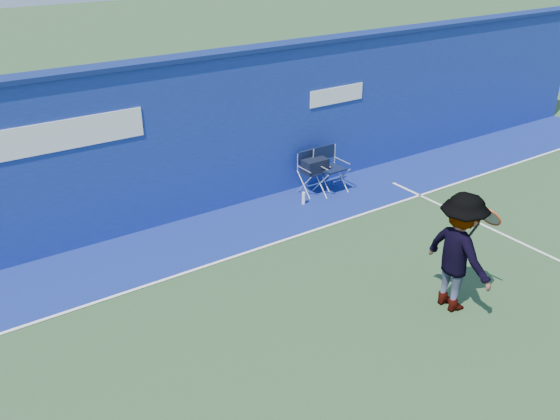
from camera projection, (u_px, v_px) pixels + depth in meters
ground at (357, 359)px, 7.84m from camera, size 80.00×80.00×0.00m
stadium_wall at (178, 140)px, 11.03m from camera, size 24.00×0.50×3.08m
out_of_bounds_strip at (211, 236)px, 10.89m from camera, size 24.00×1.80×0.01m
court_lines at (329, 334)px, 8.29m from camera, size 24.00×12.00×0.01m
directors_chair_left at (314, 176)px, 12.48m from camera, size 0.53×0.49×0.89m
directors_chair_right at (330, 178)px, 12.57m from camera, size 0.58×0.52×0.96m
water_bottle at (304, 198)px, 12.07m from camera, size 0.07×0.07×0.26m
tennis_player at (459, 252)px, 8.53m from camera, size 0.92×1.24×1.84m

